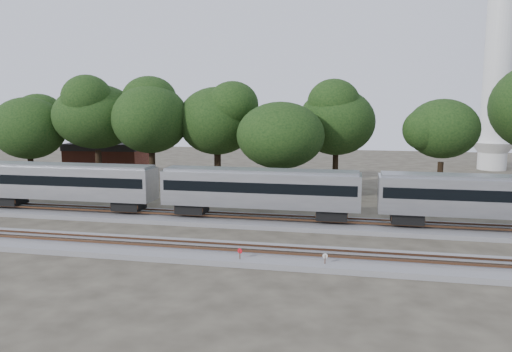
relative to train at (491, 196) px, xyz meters
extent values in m
plane|color=#383328|center=(-19.78, -6.00, -3.28)|extent=(160.00, 160.00, 0.00)
cube|color=slate|center=(-19.78, 0.00, -3.08)|extent=(160.00, 5.00, 0.40)
cube|color=brown|center=(-19.78, -0.72, -2.63)|extent=(160.00, 0.08, 0.15)
cube|color=brown|center=(-19.78, 0.72, -2.63)|extent=(160.00, 0.08, 0.15)
cube|color=slate|center=(-19.78, -10.00, -3.08)|extent=(160.00, 5.00, 0.40)
cube|color=brown|center=(-19.78, -10.72, -2.63)|extent=(160.00, 0.08, 0.15)
cube|color=brown|center=(-19.78, -9.28, -2.63)|extent=(160.00, 0.08, 0.15)
cube|color=silver|center=(-38.82, 0.00, -0.08)|extent=(17.93, 3.09, 3.09)
cube|color=black|center=(-38.82, 0.00, 0.23)|extent=(17.31, 3.14, 0.93)
cube|color=gray|center=(-38.82, 0.00, 1.52)|extent=(17.52, 2.47, 0.36)
cube|color=black|center=(-45.31, 0.00, -2.09)|extent=(2.68, 2.27, 0.93)
cube|color=black|center=(-32.33, 0.00, -2.09)|extent=(2.68, 2.27, 0.93)
cube|color=silver|center=(-19.47, 0.00, -0.08)|extent=(17.93, 3.09, 3.09)
cube|color=black|center=(-19.47, 0.00, 0.23)|extent=(17.31, 3.14, 0.93)
cube|color=gray|center=(-19.47, 0.00, 1.52)|extent=(17.52, 2.47, 0.36)
cube|color=black|center=(-25.96, 0.00, -2.09)|extent=(2.68, 2.27, 0.93)
cube|color=black|center=(-12.98, 0.00, -2.09)|extent=(2.68, 2.27, 0.93)
cube|color=silver|center=(-0.13, 0.00, -0.08)|extent=(17.93, 3.09, 3.09)
cube|color=black|center=(-0.13, 0.00, 0.23)|extent=(17.31, 3.14, 0.93)
cube|color=gray|center=(-0.13, 0.00, 1.52)|extent=(17.52, 2.47, 0.36)
cube|color=black|center=(-6.62, 0.00, -2.09)|extent=(2.68, 2.27, 0.93)
cylinder|color=#512D19|center=(-18.55, -11.77, -2.77)|extent=(0.07, 0.07, 1.02)
cylinder|color=red|center=(-18.55, -11.77, -2.32)|extent=(0.35, 0.17, 0.36)
cylinder|color=#512D19|center=(-12.82, -11.63, -2.79)|extent=(0.07, 0.07, 0.98)
cylinder|color=silver|center=(-12.82, -11.63, -2.35)|extent=(0.35, 0.08, 0.35)
cube|color=#512D19|center=(-15.27, -11.33, -3.13)|extent=(0.54, 0.38, 0.30)
cylinder|color=silver|center=(10.73, 43.99, 12.35)|extent=(4.47, 4.47, 31.27)
cone|color=silver|center=(10.73, 43.99, -1.05)|extent=(7.15, 7.15, 4.47)
cube|color=brown|center=(-46.49, 22.87, -1.17)|extent=(11.17, 8.29, 4.23)
cube|color=black|center=(-46.49, 22.87, 1.42)|extent=(11.39, 8.51, 0.95)
cylinder|color=black|center=(-51.85, 12.58, -1.21)|extent=(0.70, 0.70, 4.15)
ellipsoid|color=black|center=(-51.85, 12.58, 4.42)|extent=(7.82, 7.82, 6.65)
cylinder|color=black|center=(-43.24, 14.16, -0.81)|extent=(0.70, 0.70, 4.95)
ellipsoid|color=black|center=(-43.24, 14.16, 5.90)|extent=(9.33, 9.33, 7.93)
cylinder|color=black|center=(-35.63, 13.40, -0.87)|extent=(0.70, 0.70, 4.82)
ellipsoid|color=black|center=(-35.63, 13.40, 5.67)|extent=(9.09, 9.09, 7.73)
cylinder|color=black|center=(-28.11, 16.24, -0.95)|extent=(0.70, 0.70, 4.67)
ellipsoid|color=black|center=(-28.11, 16.24, 5.38)|extent=(8.80, 8.80, 7.48)
cylinder|color=black|center=(-19.24, 10.33, -1.30)|extent=(0.70, 0.70, 3.97)
ellipsoid|color=black|center=(-19.24, 10.33, 4.09)|extent=(7.48, 7.48, 6.36)
cylinder|color=black|center=(-13.53, 16.83, -0.96)|extent=(0.70, 0.70, 4.65)
ellipsoid|color=black|center=(-13.53, 16.83, 5.35)|extent=(8.76, 8.76, 7.45)
cylinder|color=black|center=(-1.80, 14.78, -1.11)|extent=(0.70, 0.70, 4.33)
ellipsoid|color=black|center=(-1.80, 14.78, 4.77)|extent=(8.17, 8.17, 6.95)
camera|label=1|loc=(-10.90, -43.54, 7.65)|focal=35.00mm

